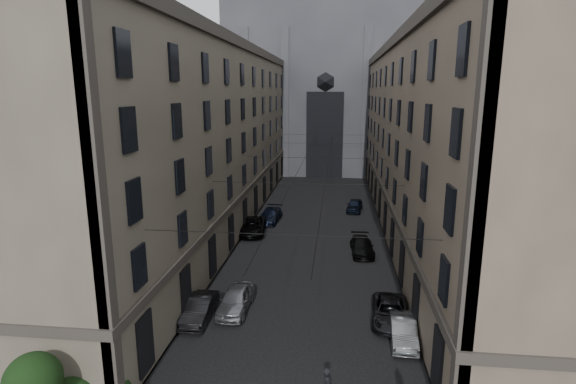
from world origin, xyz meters
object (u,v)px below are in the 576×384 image
(car_left_far, at_px, (270,215))
(car_left_midfar, at_px, (252,226))
(car_left_near, at_px, (236,299))
(car_right_far, at_px, (355,205))
(car_right_midnear, at_px, (390,312))
(gothic_tower, at_px, (328,70))
(car_right_midfar, at_px, (362,246))
(car_right_near, at_px, (403,331))
(car_left_midnear, at_px, (200,309))

(car_left_far, bearing_deg, car_left_midfar, -100.55)
(car_left_near, height_order, car_right_far, car_left_near)
(car_right_midnear, bearing_deg, gothic_tower, 100.47)
(gothic_tower, bearing_deg, car_right_midnear, -84.49)
(car_right_midnear, xyz_separation_m, car_right_midfar, (-1.13, 11.98, 0.02))
(car_right_near, relative_size, car_right_far, 0.96)
(car_left_far, bearing_deg, car_left_near, -83.21)
(car_left_near, distance_m, car_right_far, 27.50)
(car_left_far, bearing_deg, car_right_midnear, -58.47)
(car_left_near, distance_m, car_left_far, 20.63)
(gothic_tower, xyz_separation_m, car_left_midfar, (-6.20, -42.13, -17.02))
(car_left_near, relative_size, car_right_near, 1.13)
(gothic_tower, xyz_separation_m, car_left_midnear, (-6.20, -59.74, -17.09))
(car_right_midnear, height_order, car_right_far, car_right_far)
(car_left_near, xyz_separation_m, car_right_near, (10.38, -2.58, -0.11))
(car_right_far, bearing_deg, car_left_near, -100.61)
(car_left_far, xyz_separation_m, car_right_midfar, (9.56, -8.98, -0.04))
(gothic_tower, relative_size, car_right_midfar, 12.38)
(car_right_midnear, relative_size, car_right_midfar, 1.01)
(car_left_far, bearing_deg, gothic_tower, 86.93)
(car_left_far, bearing_deg, car_right_midfar, -38.69)
(car_right_midnear, bearing_deg, car_left_far, 121.98)
(car_left_midfar, height_order, car_left_far, car_left_midfar)
(car_left_midnear, distance_m, car_left_midfar, 17.62)
(car_right_midfar, bearing_deg, car_left_far, 133.96)
(car_right_midfar, relative_size, car_right_far, 1.11)
(car_left_midnear, bearing_deg, car_left_far, 86.18)
(gothic_tower, height_order, car_left_far, gothic_tower)
(car_left_midfar, bearing_deg, car_right_midfar, -29.39)
(car_right_near, bearing_deg, car_left_midfar, 126.15)
(gothic_tower, height_order, car_left_midfar, gothic_tower)
(car_left_near, bearing_deg, car_right_midnear, -0.82)
(car_right_near, distance_m, car_right_far, 28.77)
(car_left_midfar, xyz_separation_m, car_right_far, (10.57, 9.90, -0.06))
(car_right_midnear, bearing_deg, car_right_far, 97.77)
(gothic_tower, bearing_deg, car_left_near, -94.12)
(car_right_midfar, height_order, car_right_far, car_right_far)
(car_right_near, height_order, car_right_far, car_right_far)
(gothic_tower, relative_size, car_left_midnear, 13.40)
(car_left_near, relative_size, car_left_midfar, 0.82)
(car_left_near, height_order, car_left_midfar, same)
(gothic_tower, distance_m, car_left_near, 60.94)
(car_right_far, bearing_deg, car_right_midfar, -81.79)
(gothic_tower, bearing_deg, car_left_midnear, -95.92)
(car_right_far, bearing_deg, car_right_midnear, -79.64)
(car_left_midnear, xyz_separation_m, car_left_far, (1.18, 22.00, 0.01))
(car_left_midnear, bearing_deg, car_left_midfar, 89.24)
(car_right_midfar, bearing_deg, car_right_near, -86.26)
(car_right_midnear, height_order, car_right_midfar, car_right_midfar)
(car_left_midnear, bearing_deg, car_right_midnear, 4.23)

